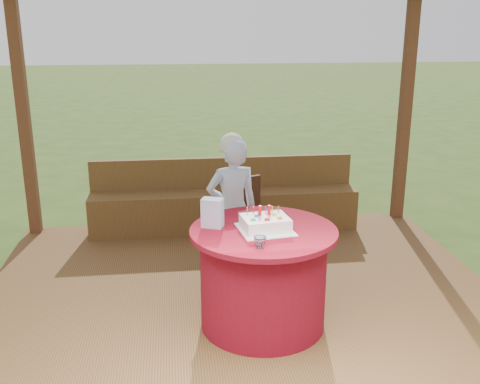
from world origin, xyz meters
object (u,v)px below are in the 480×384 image
drinking_glass (260,242)px  gift_bag (212,213)px  birthday_cake (265,223)px  elderly_woman (232,206)px  chair (247,218)px  bench (224,206)px  table (263,277)px

drinking_glass → gift_bag: bearing=122.6°
birthday_cake → gift_bag: (-0.38, 0.12, 0.06)m
elderly_woman → birthday_cake: bearing=-80.8°
chair → drinking_glass: bearing=-94.6°
birthday_cake → gift_bag: 0.41m
gift_bag → drinking_glass: bearing=-36.7°
chair → birthday_cake: (-0.03, -1.20, 0.39)m
bench → drinking_glass: bearing=-89.8°
table → gift_bag: 0.63m
birthday_cake → elderly_woman: bearing=99.2°
chair → elderly_woman: bearing=-121.8°
table → elderly_woman: elderly_woman is taller
gift_bag → bench: bearing=103.0°
table → gift_bag: (-0.37, 0.10, 0.50)m
drinking_glass → birthday_cake: bearing=74.5°
elderly_woman → birthday_cake: size_ratio=3.12×
chair → birthday_cake: size_ratio=1.95×
table → elderly_woman: 0.95m
elderly_woman → gift_bag: size_ratio=6.10×
table → bench: bearing=92.5°
drinking_glass → chair: bearing=85.4°
birthday_cake → gift_bag: bearing=163.2°
chair → elderly_woman: size_ratio=0.62×
chair → drinking_glass: size_ratio=9.74×
bench → table: bearing=-87.5°
gift_bag → table: bearing=5.8°
table → chair: bearing=88.2°
birthday_cake → drinking_glass: (-0.09, -0.34, -0.01)m
birthday_cake → bench: bearing=92.7°
chair → gift_bag: gift_bag is taller
bench → birthday_cake: size_ratio=6.91×
elderly_woman → drinking_glass: elderly_woman is taller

